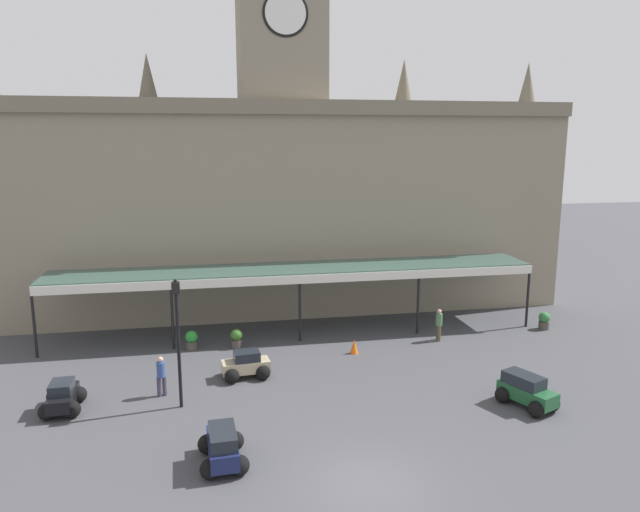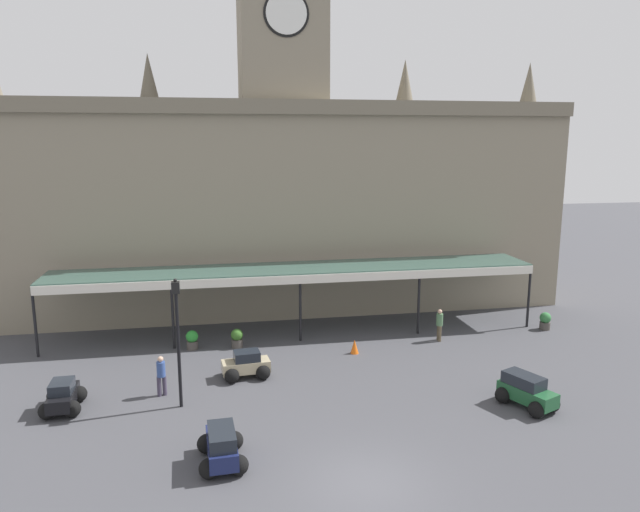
{
  "view_description": "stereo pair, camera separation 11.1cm",
  "coord_description": "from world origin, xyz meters",
  "px_view_note": "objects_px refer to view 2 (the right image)",
  "views": [
    {
      "loc": [
        -4.4,
        -15.6,
        10.24
      ],
      "look_at": [
        0.0,
        7.64,
        5.54
      ],
      "focal_mm": 33.25,
      "sensor_mm": 36.0,
      "label": 1
    },
    {
      "loc": [
        -4.29,
        -15.62,
        10.24
      ],
      "look_at": [
        0.0,
        7.64,
        5.54
      ],
      "focal_mm": 33.25,
      "sensor_mm": 36.0,
      "label": 2
    }
  ],
  "objects_px": {
    "pedestrian_near_entrance": "(439,324)",
    "victorian_lamppost": "(178,329)",
    "planter_by_canopy": "(237,338)",
    "car_navy_estate": "(222,448)",
    "car_beige_sedan": "(246,366)",
    "planter_near_kerb": "(192,340)",
    "traffic_cone": "(355,347)",
    "car_black_sedan": "(63,398)",
    "pedestrian_beside_cars": "(161,374)",
    "planter_forecourt_centre": "(545,321)",
    "car_green_estate": "(526,393)"
  },
  "relations": [
    {
      "from": "pedestrian_near_entrance",
      "to": "victorian_lamppost",
      "type": "distance_m",
      "value": 14.03
    },
    {
      "from": "pedestrian_near_entrance",
      "to": "planter_by_canopy",
      "type": "height_order",
      "value": "pedestrian_near_entrance"
    },
    {
      "from": "car_navy_estate",
      "to": "car_beige_sedan",
      "type": "distance_m",
      "value": 7.03
    },
    {
      "from": "car_navy_estate",
      "to": "planter_near_kerb",
      "type": "distance_m",
      "value": 11.01
    },
    {
      "from": "victorian_lamppost",
      "to": "traffic_cone",
      "type": "distance_m",
      "value": 9.59
    },
    {
      "from": "car_black_sedan",
      "to": "pedestrian_beside_cars",
      "type": "relative_size",
      "value": 1.24
    },
    {
      "from": "pedestrian_near_entrance",
      "to": "traffic_cone",
      "type": "height_order",
      "value": "pedestrian_near_entrance"
    },
    {
      "from": "planter_by_canopy",
      "to": "car_black_sedan",
      "type": "bearing_deg",
      "value": -139.75
    },
    {
      "from": "car_black_sedan",
      "to": "victorian_lamppost",
      "type": "xyz_separation_m",
      "value": [
        4.42,
        -0.5,
        2.67
      ]
    },
    {
      "from": "pedestrian_beside_cars",
      "to": "planter_forecourt_centre",
      "type": "distance_m",
      "value": 20.52
    },
    {
      "from": "car_beige_sedan",
      "to": "pedestrian_beside_cars",
      "type": "distance_m",
      "value": 3.71
    },
    {
      "from": "car_navy_estate",
      "to": "planter_forecourt_centre",
      "type": "bearing_deg",
      "value": 31.04
    },
    {
      "from": "victorian_lamppost",
      "to": "planter_forecourt_centre",
      "type": "bearing_deg",
      "value": 17.78
    },
    {
      "from": "car_beige_sedan",
      "to": "victorian_lamppost",
      "type": "distance_m",
      "value": 4.49
    },
    {
      "from": "traffic_cone",
      "to": "planter_by_canopy",
      "type": "relative_size",
      "value": 0.71
    },
    {
      "from": "car_black_sedan",
      "to": "pedestrian_beside_cars",
      "type": "bearing_deg",
      "value": 10.63
    },
    {
      "from": "car_green_estate",
      "to": "victorian_lamppost",
      "type": "relative_size",
      "value": 0.47
    },
    {
      "from": "car_navy_estate",
      "to": "car_beige_sedan",
      "type": "xyz_separation_m",
      "value": [
        1.19,
        6.92,
        -0.06
      ]
    },
    {
      "from": "car_green_estate",
      "to": "car_beige_sedan",
      "type": "relative_size",
      "value": 1.14
    },
    {
      "from": "pedestrian_beside_cars",
      "to": "victorian_lamppost",
      "type": "distance_m",
      "value": 2.67
    },
    {
      "from": "car_beige_sedan",
      "to": "planter_by_canopy",
      "type": "height_order",
      "value": "car_beige_sedan"
    },
    {
      "from": "car_black_sedan",
      "to": "pedestrian_beside_cars",
      "type": "xyz_separation_m",
      "value": [
        3.62,
        0.68,
        0.41
      ]
    },
    {
      "from": "car_green_estate",
      "to": "pedestrian_beside_cars",
      "type": "bearing_deg",
      "value": 165.49
    },
    {
      "from": "planter_near_kerb",
      "to": "planter_by_canopy",
      "type": "distance_m",
      "value": 2.2
    },
    {
      "from": "pedestrian_beside_cars",
      "to": "pedestrian_near_entrance",
      "type": "height_order",
      "value": "same"
    },
    {
      "from": "car_beige_sedan",
      "to": "traffic_cone",
      "type": "xyz_separation_m",
      "value": [
        5.35,
        2.0,
        -0.16
      ]
    },
    {
      "from": "car_navy_estate",
      "to": "pedestrian_near_entrance",
      "type": "distance_m",
      "value": 15.01
    },
    {
      "from": "planter_near_kerb",
      "to": "planter_by_canopy",
      "type": "xyz_separation_m",
      "value": [
        2.19,
        -0.14,
        0.0
      ]
    },
    {
      "from": "car_green_estate",
      "to": "car_black_sedan",
      "type": "bearing_deg",
      "value": 170.52
    },
    {
      "from": "pedestrian_beside_cars",
      "to": "planter_forecourt_centre",
      "type": "height_order",
      "value": "pedestrian_beside_cars"
    },
    {
      "from": "car_black_sedan",
      "to": "pedestrian_near_entrance",
      "type": "distance_m",
      "value": 17.86
    },
    {
      "from": "pedestrian_near_entrance",
      "to": "pedestrian_beside_cars",
      "type": "bearing_deg",
      "value": -162.52
    },
    {
      "from": "victorian_lamppost",
      "to": "planter_near_kerb",
      "type": "bearing_deg",
      "value": 87.71
    },
    {
      "from": "car_navy_estate",
      "to": "pedestrian_beside_cars",
      "type": "height_order",
      "value": "pedestrian_beside_cars"
    },
    {
      "from": "car_navy_estate",
      "to": "planter_by_canopy",
      "type": "xyz_separation_m",
      "value": [
        0.97,
        10.8,
        -0.07
      ]
    },
    {
      "from": "pedestrian_beside_cars",
      "to": "car_beige_sedan",
      "type": "bearing_deg",
      "value": 20.02
    },
    {
      "from": "car_green_estate",
      "to": "pedestrian_near_entrance",
      "type": "xyz_separation_m",
      "value": [
        -0.44,
        7.88,
        0.34
      ]
    },
    {
      "from": "car_navy_estate",
      "to": "pedestrian_beside_cars",
      "type": "bearing_deg",
      "value": 111.96
    },
    {
      "from": "car_navy_estate",
      "to": "planter_by_canopy",
      "type": "bearing_deg",
      "value": 84.87
    },
    {
      "from": "car_black_sedan",
      "to": "pedestrian_beside_cars",
      "type": "distance_m",
      "value": 3.7
    },
    {
      "from": "car_navy_estate",
      "to": "traffic_cone",
      "type": "distance_m",
      "value": 11.06
    },
    {
      "from": "traffic_cone",
      "to": "planter_near_kerb",
      "type": "bearing_deg",
      "value": 165.46
    },
    {
      "from": "pedestrian_beside_cars",
      "to": "planter_forecourt_centre",
      "type": "bearing_deg",
      "value": 13.96
    },
    {
      "from": "car_green_estate",
      "to": "car_navy_estate",
      "type": "height_order",
      "value": "same"
    },
    {
      "from": "car_green_estate",
      "to": "planter_near_kerb",
      "type": "xyz_separation_m",
      "value": [
        -12.92,
        8.89,
        -0.07
      ]
    },
    {
      "from": "victorian_lamppost",
      "to": "planter_by_canopy",
      "type": "distance_m",
      "value": 7.28
    },
    {
      "from": "traffic_cone",
      "to": "planter_forecourt_centre",
      "type": "height_order",
      "value": "planter_forecourt_centre"
    },
    {
      "from": "car_navy_estate",
      "to": "traffic_cone",
      "type": "xyz_separation_m",
      "value": [
        6.53,
        8.93,
        -0.22
      ]
    },
    {
      "from": "car_black_sedan",
      "to": "planter_by_canopy",
      "type": "height_order",
      "value": "car_black_sedan"
    },
    {
      "from": "victorian_lamppost",
      "to": "car_beige_sedan",
      "type": "bearing_deg",
      "value": 42.46
    }
  ]
}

